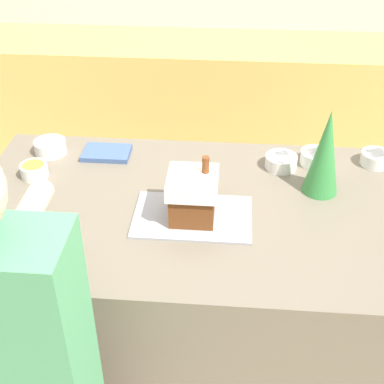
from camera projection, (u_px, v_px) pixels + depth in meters
ground_plane at (190, 372)px, 2.41m from camera, size 12.00×12.00×0.00m
back_cabinet_block at (213, 106)px, 3.65m from camera, size 6.00×0.60×0.89m
kitchen_island at (190, 300)px, 2.14m from camera, size 1.59×0.93×0.93m
baking_tray at (193, 217)px, 1.82m from camera, size 0.40×0.26×0.01m
gingerbread_house at (193, 195)px, 1.77m from camera, size 0.16×0.18×0.22m
decorative_tree at (325, 152)px, 1.86m from camera, size 0.13×0.13×0.32m
candy_bowl_near_tray_right at (34, 170)px, 2.02m from camera, size 0.10×0.10×0.05m
candy_bowl_far_right at (50, 146)px, 2.16m from camera, size 0.13×0.13×0.05m
candy_bowl_far_left at (376, 158)px, 2.09m from camera, size 0.11×0.11×0.05m
candy_bowl_behind_tray at (281, 161)px, 2.07m from camera, size 0.12×0.12×0.05m
candy_bowl_center_rear at (316, 157)px, 2.09m from camera, size 0.12×0.12×0.05m
cookbook at (107, 153)px, 2.16m from camera, size 0.19×0.13×0.02m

